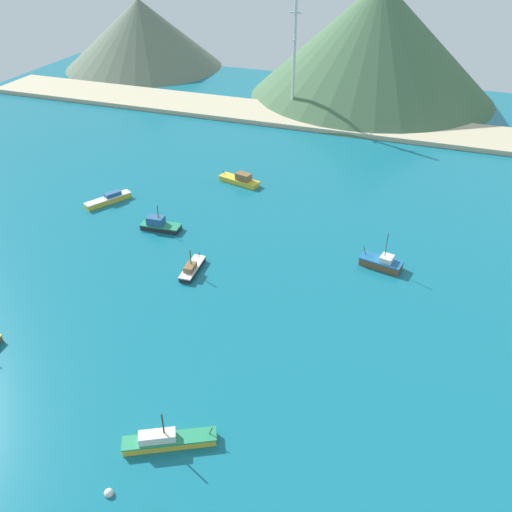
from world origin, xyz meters
The scene contains 12 objects.
ground centered at (0.00, 30.00, -0.25)m, with size 260.00×280.00×0.50m.
fishing_boat_3 centered at (-45.84, 60.27, 0.74)m, with size 6.66×9.59×1.98m.
fishing_boat_4 centered at (-23.34, 77.76, 0.89)m, with size 9.87×4.92×2.60m.
fishing_boat_6 centered at (-18.88, 43.37, 0.67)m, with size 2.57×7.42×4.49m.
fishing_boat_7 centered at (-30.79, 54.16, 0.92)m, with size 7.76×3.36×5.07m.
fishing_boat_8 centered at (-6.78, 11.13, 0.78)m, with size 10.48×6.73×5.24m.
fishing_boat_9 centered at (10.96, 55.56, 0.90)m, with size 7.50×4.31×6.79m.
buoy_1 centered at (-9.74, 3.52, 0.17)m, with size 0.98×0.98×0.98m.
beach_strip centered at (0.00, 123.11, 0.60)m, with size 247.00×18.33×1.20m, color #C6B793.
hill_west centered at (-93.56, 159.82, 11.79)m, with size 58.12×58.12×23.59m.
hill_central centered at (-7.14, 151.26, 16.99)m, with size 76.19×76.19×33.97m.
radio_tower centered at (-25.19, 124.51, 17.30)m, with size 3.39×2.71×33.93m.
Camera 1 is at (15.92, -22.31, 52.08)m, focal length 37.46 mm.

